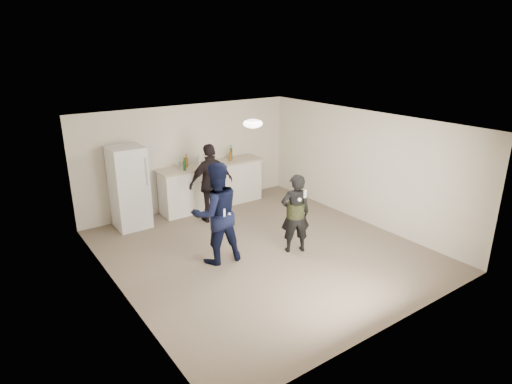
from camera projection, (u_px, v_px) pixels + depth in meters
floor at (262, 250)px, 8.40m from camera, size 6.00×6.00×0.00m
ceiling at (262, 123)px, 7.58m from camera, size 6.00×6.00×0.00m
wall_back at (189, 157)px, 10.30m from camera, size 6.00×0.00×6.00m
wall_front at (395, 250)px, 5.67m from camera, size 6.00×0.00×6.00m
wall_left at (116, 223)px, 6.49m from camera, size 0.00×6.00×6.00m
wall_right at (362, 167)px, 9.48m from camera, size 0.00×6.00×6.00m
counter at (212, 186)px, 10.51m from camera, size 2.60×0.56×1.05m
counter_top at (211, 165)px, 10.33m from camera, size 2.68×0.64×0.04m
fridge at (129, 188)px, 9.21m from camera, size 0.70×0.70×1.80m
fridge_handle at (146, 172)px, 8.94m from camera, size 0.02×0.02×0.60m
ceiling_dome at (253, 124)px, 7.83m from camera, size 0.36×0.36×0.16m
shaker at (179, 165)px, 9.90m from camera, size 0.08×0.08×0.17m
man at (216, 213)px, 7.69m from camera, size 1.00×0.83×1.89m
woman at (295, 214)px, 8.12m from camera, size 0.67×0.57×1.56m
camo_shorts at (295, 210)px, 8.10m from camera, size 0.34×0.34×0.28m
spectator at (211, 183)px, 9.53m from camera, size 1.08×0.51×1.79m
remote_man at (224, 213)px, 7.44m from camera, size 0.04×0.04×0.15m
nunchuk_man at (229, 214)px, 7.55m from camera, size 0.07×0.07×0.07m
remote_woman at (305, 194)px, 7.77m from camera, size 0.04×0.04×0.15m
nunchuk_woman at (300, 200)px, 7.78m from camera, size 0.07×0.07×0.07m
bottle_cluster at (208, 160)px, 10.26m from camera, size 1.48×0.39×0.28m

